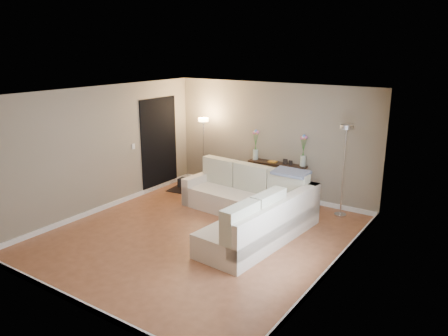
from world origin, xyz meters
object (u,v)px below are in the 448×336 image
Objects in this scene: console_table at (274,177)px; floor_lamp_lit at (204,139)px; floor_lamp_unlit at (345,152)px; sectional_sofa at (250,206)px.

console_table is 1.96m from floor_lamp_lit.
floor_lamp_unlit reaches higher than console_table.
floor_lamp_unlit is at bearing -8.44° from console_table.
console_table is at bearing 101.88° from sectional_sofa.
floor_lamp_lit is (-2.14, 1.40, 0.84)m from sectional_sofa.
floor_lamp_unlit is (3.46, 0.03, 0.13)m from floor_lamp_lit.
floor_lamp_unlit reaches higher than floor_lamp_lit.
console_table is 0.81× the size of floor_lamp_lit.
sectional_sofa is 1.54× the size of floor_lamp_unlit.
floor_lamp_lit is at bearing 146.84° from sectional_sofa.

